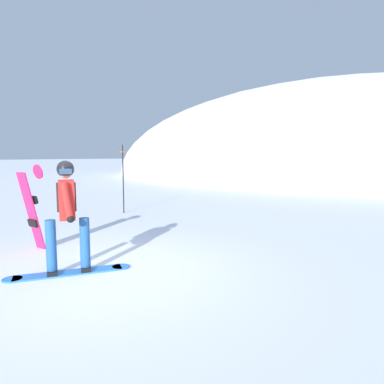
{
  "coord_description": "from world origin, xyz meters",
  "views": [
    {
      "loc": [
        4.06,
        -3.49,
        1.79
      ],
      "look_at": [
        -0.14,
        2.65,
        1.0
      ],
      "focal_mm": 32.28,
      "sensor_mm": 36.0,
      "label": 1
    }
  ],
  "objects": [
    {
      "name": "ground_plane",
      "position": [
        0.0,
        0.0,
        0.0
      ],
      "size": [
        300.0,
        300.0,
        0.0
      ],
      "primitive_type": "plane",
      "color": "white"
    },
    {
      "name": "ridge_peak_main",
      "position": [
        -3.22,
        32.45,
        0.0
      ],
      "size": [
        43.96,
        39.56,
        16.98
      ],
      "color": "white",
      "rests_on": "ground"
    },
    {
      "name": "snowboarder_main",
      "position": [
        -0.37,
        -0.33,
        0.92
      ],
      "size": [
        1.16,
        1.57,
        1.71
      ],
      "color": "blue",
      "rests_on": "ground"
    },
    {
      "name": "spare_snowboard",
      "position": [
        -2.03,
        0.11,
        0.82
      ],
      "size": [
        0.28,
        0.39,
        1.62
      ],
      "color": "#D11E5B",
      "rests_on": "ground"
    },
    {
      "name": "piste_marker_near",
      "position": [
        -3.74,
        4.12,
        1.22
      ],
      "size": [
        0.2,
        0.2,
        2.16
      ],
      "color": "black",
      "rests_on": "ground"
    }
  ]
}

